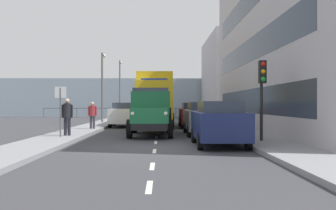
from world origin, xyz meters
name	(u,v)px	position (x,y,z in m)	size (l,w,h in m)	color
ground_plane	(158,129)	(0.00, -9.70, 0.00)	(80.00, 80.00, 0.00)	#38383D
sidewalk_left	(226,128)	(-4.43, -9.70, 0.07)	(2.06, 41.86, 0.15)	gray
sidewalk_right	(89,128)	(4.43, -9.70, 0.07)	(2.06, 41.86, 0.15)	gray
road_centreline_markings	(158,129)	(0.00, -9.99, 0.00)	(0.12, 38.74, 0.01)	silver
building_terrace	(315,37)	(-9.41, -7.81, 5.62)	(7.94, 21.56, 11.25)	#B7B2B7
building_far_block	(243,78)	(-9.42, -26.60, 4.52)	(7.93, 12.39, 9.03)	#B7B2B7
sea_horizon	(160,97)	(0.00, -33.63, 2.50)	(80.00, 0.80, 5.00)	#8C9EAD
seawall_railing	(159,110)	(0.00, -30.03, 0.92)	(28.08, 0.08, 1.20)	#4C5156
truck_vintage_green	(151,113)	(0.30, -4.93, 1.18)	(2.17, 5.64, 2.43)	black
lorry_cargo_yellow	(155,98)	(0.23, -12.92, 2.08)	(2.58, 8.20, 3.87)	gold
car_navy_kerbside_near	(219,123)	(-2.45, -0.46, 0.89)	(1.89, 3.84, 1.72)	navy
car_grey_kerbside_1	(203,118)	(-2.45, -5.59, 0.90)	(1.90, 4.44, 1.72)	slate
car_maroon_kerbside_2	(193,115)	(-2.45, -11.45, 0.89)	(1.90, 3.95, 1.72)	maroon
car_white_oppositeside_0	(124,114)	(2.45, -12.29, 0.89)	(1.82, 4.01, 1.72)	white
car_red_oppositeside_1	(131,112)	(2.45, -17.92, 0.89)	(1.88, 3.94, 1.72)	#B21E1E
car_silver_oppositeside_2	(135,111)	(2.45, -22.93, 0.90)	(1.84, 4.59, 1.72)	#B7BABF
pedestrian_couple_a	(67,114)	(4.16, -3.52, 1.17)	(0.53, 0.34, 1.72)	black
pedestrian_by_lamp	(67,112)	(4.72, -5.58, 1.18)	(0.53, 0.34, 1.75)	black
pedestrian_with_bag	(92,113)	(3.89, -8.19, 1.08)	(0.53, 0.34, 1.60)	#383342
traffic_light_near	(262,83)	(-4.26, -0.93, 2.47)	(0.28, 0.41, 3.20)	black
lamp_post_promenade	(103,80)	(4.60, -16.13, 3.59)	(0.32, 1.14, 5.68)	#59595B
lamp_post_far	(120,83)	(4.57, -28.16, 4.04)	(0.32, 1.14, 6.53)	#59595B
street_sign	(60,103)	(4.30, -2.90, 1.68)	(0.50, 0.07, 2.25)	#4C4C4C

